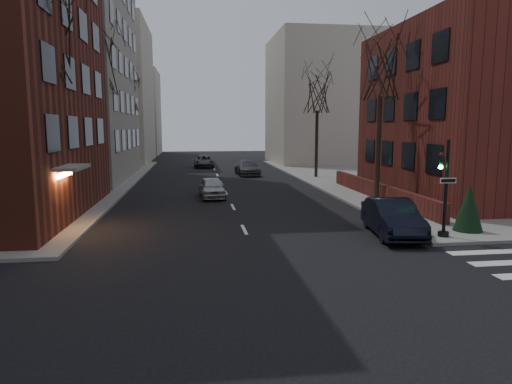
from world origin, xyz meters
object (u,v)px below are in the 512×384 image
(tree_left_c, at_px, (127,93))
(streetlamp_far, at_px, (137,131))
(tree_right_b, at_px, (317,94))
(parked_sedan, at_px, (392,218))
(tree_left_a, at_px, (44,41))
(streetlamp_near, at_px, (99,134))
(car_lane_far, at_px, (204,161))
(evergreen_shrub, at_px, (469,208))
(tree_left_b, at_px, (98,66))
(car_lane_silver, at_px, (212,187))
(tree_right_a, at_px, (381,69))
(sandwich_board, at_px, (397,214))
(car_lane_gray, at_px, (247,168))
(traffic_signal, at_px, (444,195))

(tree_left_c, bearing_deg, streetlamp_far, 73.30)
(tree_right_b, height_order, parked_sedan, tree_right_b)
(tree_left_a, bearing_deg, parked_sedan, -14.93)
(tree_left_c, height_order, streetlamp_far, tree_left_c)
(tree_right_b, xyz_separation_m, streetlamp_near, (-17.00, -10.00, -3.35))
(car_lane_far, relative_size, evergreen_shrub, 2.37)
(tree_left_b, bearing_deg, streetlamp_far, 87.85)
(car_lane_silver, bearing_deg, car_lane_far, 87.12)
(parked_sedan, height_order, car_lane_silver, parked_sedan)
(car_lane_silver, bearing_deg, tree_left_b, 148.46)
(tree_right_a, distance_m, sandwich_board, 9.79)
(tree_right_a, bearing_deg, car_lane_silver, 159.10)
(streetlamp_near, height_order, car_lane_gray, streetlamp_near)
(tree_right_a, height_order, tree_right_b, tree_right_a)
(streetlamp_far, distance_m, evergreen_shrub, 36.90)
(tree_right_a, relative_size, car_lane_silver, 2.45)
(sandwich_board, bearing_deg, tree_left_c, 100.48)
(tree_left_b, bearing_deg, parked_sedan, -46.85)
(traffic_signal, relative_size, car_lane_silver, 1.01)
(tree_left_c, bearing_deg, tree_right_b, -24.44)
(car_lane_silver, xyz_separation_m, car_lane_far, (0.01, 23.18, 0.00))
(tree_right_b, distance_m, streetlamp_near, 20.01)
(tree_left_a, height_order, tree_right_a, tree_left_a)
(sandwich_board, relative_size, evergreen_shrub, 0.39)
(tree_left_c, xyz_separation_m, car_lane_far, (7.74, 4.95, -7.35))
(tree_left_c, distance_m, car_lane_far, 11.77)
(streetlamp_far, height_order, sandwich_board, streetlamp_far)
(tree_right_b, xyz_separation_m, car_lane_silver, (-9.87, -10.23, -6.91))
(traffic_signal, xyz_separation_m, tree_left_c, (-16.74, 31.01, 6.12))
(tree_left_c, bearing_deg, tree_right_a, -51.34)
(tree_left_c, bearing_deg, evergreen_shrub, -58.60)
(tree_right_a, distance_m, tree_right_b, 14.01)
(tree_left_b, height_order, streetlamp_far, tree_left_b)
(tree_left_a, height_order, car_lane_gray, tree_left_a)
(tree_left_c, height_order, car_lane_far, tree_left_c)
(streetlamp_near, xyz_separation_m, car_lane_gray, (11.10, 13.60, -3.51))
(traffic_signal, distance_m, tree_left_b, 24.87)
(evergreen_shrub, bearing_deg, tree_left_c, 121.40)
(tree_left_a, xyz_separation_m, tree_left_c, (0.00, 26.00, -0.44))
(tree_left_b, xyz_separation_m, parked_sedan, (15.00, -16.00, -8.13))
(tree_left_b, xyz_separation_m, streetlamp_far, (0.60, 16.00, -4.68))
(tree_left_b, distance_m, car_lane_gray, 17.21)
(streetlamp_far, height_order, evergreen_shrub, streetlamp_far)
(tree_right_b, distance_m, car_lane_silver, 15.81)
(car_lane_gray, xyz_separation_m, sandwich_board, (4.40, -23.73, -0.17))
(parked_sedan, distance_m, car_lane_far, 35.70)
(car_lane_silver, bearing_deg, tree_right_b, 43.19)
(car_lane_silver, distance_m, sandwich_board, 12.97)
(traffic_signal, height_order, car_lane_gray, traffic_signal)
(car_lane_far, xyz_separation_m, evergreen_shrub, (10.67, -35.12, 0.50))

